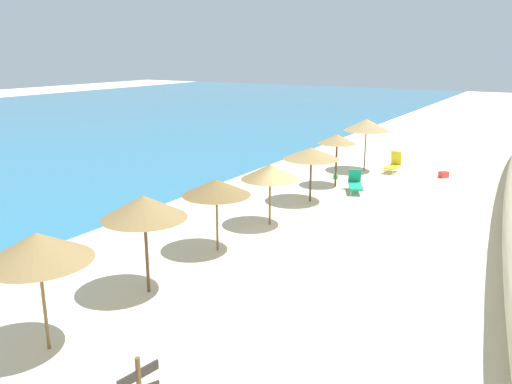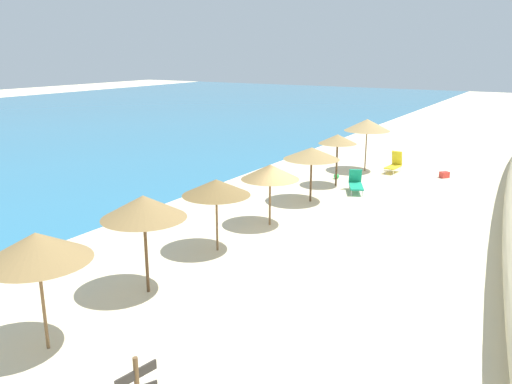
{
  "view_description": "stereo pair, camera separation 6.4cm",
  "coord_description": "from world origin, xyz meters",
  "px_view_note": "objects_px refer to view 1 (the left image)",
  "views": [
    {
      "loc": [
        -17.19,
        -8.22,
        6.75
      ],
      "look_at": [
        -0.79,
        1.51,
        1.58
      ],
      "focal_mm": 36.66,
      "sensor_mm": 36.0,
      "label": 1
    },
    {
      "loc": [
        -17.16,
        -8.27,
        6.75
      ],
      "look_at": [
        -0.79,
        1.51,
        1.58
      ],
      "focal_mm": 36.66,
      "sensor_mm": 36.0,
      "label": 2
    }
  ],
  "objects_px": {
    "beach_umbrella_0": "(38,247)",
    "beach_umbrella_5": "(337,139)",
    "beach_ball": "(336,176)",
    "beach_umbrella_3": "(270,172)",
    "beach_umbrella_4": "(311,153)",
    "beach_umbrella_2": "(216,187)",
    "beach_umbrella_6": "(367,125)",
    "lounge_chair_0": "(355,183)",
    "lounge_chair_1": "(394,164)",
    "beach_umbrella_1": "(144,207)",
    "cooler_box": "(444,175)"
  },
  "relations": [
    {
      "from": "beach_umbrella_2",
      "to": "beach_umbrella_5",
      "type": "distance_m",
      "value": 10.62
    },
    {
      "from": "beach_umbrella_1",
      "to": "lounge_chair_1",
      "type": "height_order",
      "value": "beach_umbrella_1"
    },
    {
      "from": "beach_umbrella_2",
      "to": "lounge_chair_1",
      "type": "distance_m",
      "value": 15.37
    },
    {
      "from": "beach_umbrella_6",
      "to": "beach_ball",
      "type": "xyz_separation_m",
      "value": [
        -2.73,
        0.65,
        -2.52
      ]
    },
    {
      "from": "beach_umbrella_6",
      "to": "beach_ball",
      "type": "height_order",
      "value": "beach_umbrella_6"
    },
    {
      "from": "beach_umbrella_5",
      "to": "lounge_chair_1",
      "type": "xyz_separation_m",
      "value": [
        4.54,
        -1.69,
        -1.92
      ]
    },
    {
      "from": "beach_umbrella_0",
      "to": "beach_umbrella_4",
      "type": "xyz_separation_m",
      "value": [
        14.43,
        0.0,
        -0.28
      ]
    },
    {
      "from": "beach_umbrella_1",
      "to": "beach_umbrella_3",
      "type": "relative_size",
      "value": 1.17
    },
    {
      "from": "lounge_chair_1",
      "to": "cooler_box",
      "type": "bearing_deg",
      "value": -172.37
    },
    {
      "from": "beach_umbrella_4",
      "to": "lounge_chair_1",
      "type": "height_order",
      "value": "beach_umbrella_4"
    },
    {
      "from": "beach_umbrella_3",
      "to": "beach_umbrella_0",
      "type": "bearing_deg",
      "value": 179.77
    },
    {
      "from": "beach_umbrella_5",
      "to": "beach_ball",
      "type": "height_order",
      "value": "beach_umbrella_5"
    },
    {
      "from": "beach_umbrella_1",
      "to": "beach_umbrella_2",
      "type": "distance_m",
      "value": 3.72
    },
    {
      "from": "beach_umbrella_2",
      "to": "beach_umbrella_4",
      "type": "distance_m",
      "value": 7.26
    },
    {
      "from": "beach_umbrella_4",
      "to": "beach_umbrella_6",
      "type": "xyz_separation_m",
      "value": [
        7.44,
        0.01,
        0.41
      ]
    },
    {
      "from": "lounge_chair_0",
      "to": "lounge_chair_1",
      "type": "xyz_separation_m",
      "value": [
        5.2,
        -0.37,
        0.06
      ]
    },
    {
      "from": "lounge_chair_1",
      "to": "cooler_box",
      "type": "height_order",
      "value": "lounge_chair_1"
    },
    {
      "from": "beach_umbrella_0",
      "to": "beach_umbrella_2",
      "type": "height_order",
      "value": "beach_umbrella_0"
    },
    {
      "from": "beach_umbrella_0",
      "to": "cooler_box",
      "type": "height_order",
      "value": "beach_umbrella_0"
    },
    {
      "from": "beach_umbrella_4",
      "to": "beach_umbrella_6",
      "type": "height_order",
      "value": "beach_umbrella_6"
    },
    {
      "from": "lounge_chair_0",
      "to": "beach_umbrella_2",
      "type": "bearing_deg",
      "value": 57.35
    },
    {
      "from": "beach_umbrella_5",
      "to": "lounge_chair_0",
      "type": "relative_size",
      "value": 1.55
    },
    {
      "from": "beach_umbrella_3",
      "to": "lounge_chair_1",
      "type": "bearing_deg",
      "value": -7.34
    },
    {
      "from": "beach_umbrella_2",
      "to": "cooler_box",
      "type": "height_order",
      "value": "beach_umbrella_2"
    },
    {
      "from": "beach_umbrella_2",
      "to": "beach_umbrella_4",
      "type": "bearing_deg",
      "value": -1.37
    },
    {
      "from": "beach_ball",
      "to": "beach_umbrella_3",
      "type": "bearing_deg",
      "value": -175.37
    },
    {
      "from": "beach_umbrella_0",
      "to": "beach_umbrella_4",
      "type": "bearing_deg",
      "value": 0.0
    },
    {
      "from": "beach_umbrella_0",
      "to": "beach_umbrella_5",
      "type": "xyz_separation_m",
      "value": [
        17.79,
        0.13,
        -0.12
      ]
    },
    {
      "from": "beach_umbrella_0",
      "to": "beach_umbrella_6",
      "type": "relative_size",
      "value": 0.96
    },
    {
      "from": "beach_umbrella_2",
      "to": "cooler_box",
      "type": "distance_m",
      "value": 16.07
    },
    {
      "from": "beach_umbrella_4",
      "to": "beach_umbrella_2",
      "type": "bearing_deg",
      "value": 178.63
    },
    {
      "from": "beach_umbrella_5",
      "to": "beach_umbrella_6",
      "type": "bearing_deg",
      "value": -1.67
    },
    {
      "from": "beach_ball",
      "to": "beach_umbrella_4",
      "type": "bearing_deg",
      "value": -172.09
    },
    {
      "from": "beach_umbrella_2",
      "to": "beach_umbrella_3",
      "type": "relative_size",
      "value": 1.03
    },
    {
      "from": "beach_umbrella_5",
      "to": "lounge_chair_0",
      "type": "xyz_separation_m",
      "value": [
        -0.66,
        -1.32,
        -1.98
      ]
    },
    {
      "from": "beach_umbrella_3",
      "to": "cooler_box",
      "type": "height_order",
      "value": "beach_umbrella_3"
    },
    {
      "from": "beach_umbrella_1",
      "to": "beach_umbrella_2",
      "type": "xyz_separation_m",
      "value": [
        3.7,
        0.15,
        -0.29
      ]
    },
    {
      "from": "beach_umbrella_4",
      "to": "beach_umbrella_6",
      "type": "distance_m",
      "value": 7.45
    },
    {
      "from": "beach_umbrella_1",
      "to": "beach_umbrella_4",
      "type": "relative_size",
      "value": 1.13
    },
    {
      "from": "beach_umbrella_5",
      "to": "beach_umbrella_3",
      "type": "bearing_deg",
      "value": -178.66
    },
    {
      "from": "beach_umbrella_2",
      "to": "beach_ball",
      "type": "relative_size",
      "value": 8.45
    },
    {
      "from": "beach_umbrella_3",
      "to": "beach_umbrella_6",
      "type": "xyz_separation_m",
      "value": [
        11.36,
        0.05,
        0.5
      ]
    },
    {
      "from": "beach_umbrella_0",
      "to": "beach_umbrella_3",
      "type": "relative_size",
      "value": 1.16
    },
    {
      "from": "beach_umbrella_4",
      "to": "beach_umbrella_1",
      "type": "bearing_deg",
      "value": 179.87
    },
    {
      "from": "beach_ball",
      "to": "beach_umbrella_5",
      "type": "bearing_deg",
      "value": -158.52
    },
    {
      "from": "beach_umbrella_1",
      "to": "beach_umbrella_2",
      "type": "bearing_deg",
      "value": 2.29
    },
    {
      "from": "beach_umbrella_3",
      "to": "beach_umbrella_5",
      "type": "height_order",
      "value": "beach_umbrella_5"
    },
    {
      "from": "lounge_chair_0",
      "to": "lounge_chair_1",
      "type": "bearing_deg",
      "value": -118.95
    },
    {
      "from": "beach_umbrella_1",
      "to": "beach_umbrella_4",
      "type": "height_order",
      "value": "beach_umbrella_1"
    },
    {
      "from": "beach_umbrella_3",
      "to": "cooler_box",
      "type": "relative_size",
      "value": 5.28
    }
  ]
}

